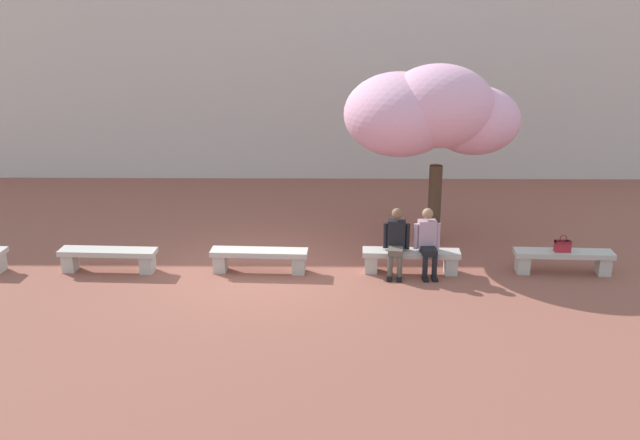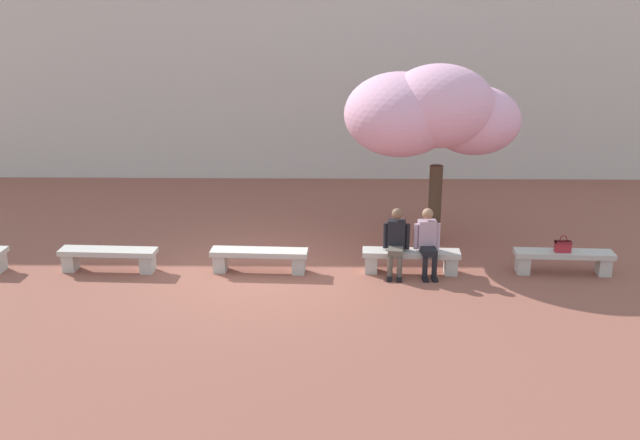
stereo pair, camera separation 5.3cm
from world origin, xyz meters
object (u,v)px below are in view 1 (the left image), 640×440
person_seated_left (396,239)px  handbag (563,245)px  person_seated_right (428,239)px  stone_bench_center (259,257)px  cherry_tree_main (429,113)px  stone_bench_near_west (108,256)px  stone_bench_near_east (411,258)px  stone_bench_east_end (563,258)px

person_seated_left → handbag: (3.20, 0.02, -0.12)m
person_seated_right → stone_bench_center: bearing=179.1°
handbag → cherry_tree_main: bearing=139.6°
stone_bench_near_west → stone_bench_near_east: (5.89, 0.00, 0.00)m
stone_bench_east_end → cherry_tree_main: bearing=140.6°
stone_bench_center → stone_bench_near_east: 2.94m
handbag → cherry_tree_main: size_ratio=0.09×
person_seated_right → handbag: person_seated_right is taller
stone_bench_near_east → person_seated_right: person_seated_right is taller
stone_bench_near_west → person_seated_left: 5.60m
stone_bench_near_west → handbag: bearing=-0.2°
stone_bench_near_west → handbag: (8.78, -0.03, 0.27)m
stone_bench_east_end → person_seated_right: bearing=-178.8°
stone_bench_east_end → stone_bench_center: bearing=180.0°
stone_bench_near_east → person_seated_left: size_ratio=1.47×
stone_bench_east_end → stone_bench_near_east: bearing=180.0°
stone_bench_center → person_seated_right: person_seated_right is taller
stone_bench_east_end → cherry_tree_main: cherry_tree_main is taller
stone_bench_east_end → handbag: handbag is taller
stone_bench_near_east → person_seated_left: person_seated_left is taller
stone_bench_near_east → person_seated_right: 0.50m
cherry_tree_main → handbag: bearing=-40.4°
handbag → stone_bench_center: bearing=179.7°
stone_bench_near_west → stone_bench_near_east: bearing=0.0°
stone_bench_east_end → handbag: (-0.05, -0.03, 0.27)m
stone_bench_east_end → cherry_tree_main: size_ratio=0.49×
stone_bench_center → stone_bench_east_end: 5.89m
stone_bench_near_west → person_seated_right: (6.19, -0.05, 0.39)m
stone_bench_near_west → cherry_tree_main: (6.39, 2.00, 2.49)m
stone_bench_near_east → person_seated_right: bearing=-10.2°
stone_bench_center → person_seated_right: 3.27m
stone_bench_near_east → handbag: (2.90, -0.03, 0.27)m
stone_bench_center → person_seated_left: 2.67m
stone_bench_near_east → cherry_tree_main: size_ratio=0.49×
person_seated_left → person_seated_right: same height
stone_bench_center → stone_bench_east_end: (5.89, 0.00, 0.00)m
stone_bench_east_end → person_seated_right: person_seated_right is taller
stone_bench_near_east → cherry_tree_main: bearing=75.8°
stone_bench_center → handbag: bearing=-0.3°
stone_bench_near_west → handbag: size_ratio=5.60×
stone_bench_near_west → person_seated_right: size_ratio=1.47×
stone_bench_near_east → stone_bench_center: bearing=180.0°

